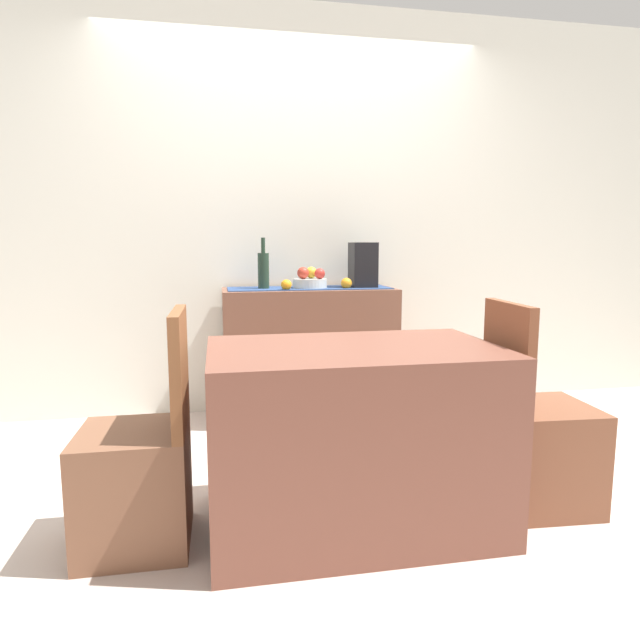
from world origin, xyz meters
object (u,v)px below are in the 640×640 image
(sideboard_console, at_px, (310,353))
(wine_bottle, at_px, (263,270))
(chair_by_corner, at_px, (539,446))
(dining_table, at_px, (353,436))
(fruit_bowl, at_px, (310,283))
(chair_near_window, at_px, (139,477))
(coffee_maker, at_px, (363,265))

(sideboard_console, xyz_separation_m, wine_bottle, (-0.30, 0.00, 0.55))
(chair_by_corner, bearing_deg, dining_table, -179.93)
(fruit_bowl, height_order, chair_near_window, fruit_bowl)
(sideboard_console, height_order, coffee_maker, coffee_maker)
(coffee_maker, height_order, chair_by_corner, coffee_maker)
(sideboard_console, bearing_deg, dining_table, -92.48)
(wine_bottle, distance_m, dining_table, 1.55)
(chair_near_window, bearing_deg, chair_by_corner, 0.04)
(fruit_bowl, bearing_deg, sideboard_console, 180.00)
(coffee_maker, height_order, chair_near_window, coffee_maker)
(dining_table, bearing_deg, chair_near_window, -179.99)
(coffee_maker, bearing_deg, chair_by_corner, -73.45)
(fruit_bowl, distance_m, chair_by_corner, 1.72)
(coffee_maker, bearing_deg, dining_table, -106.55)
(sideboard_console, xyz_separation_m, coffee_maker, (0.36, 0.00, 0.58))
(fruit_bowl, height_order, dining_table, fruit_bowl)
(wine_bottle, distance_m, chair_near_window, 1.69)
(fruit_bowl, relative_size, chair_near_window, 0.25)
(sideboard_console, distance_m, chair_by_corner, 1.62)
(sideboard_console, bearing_deg, fruit_bowl, 0.00)
(sideboard_console, height_order, chair_by_corner, chair_by_corner)
(dining_table, xyz_separation_m, chair_by_corner, (0.84, 0.00, -0.10))
(sideboard_console, relative_size, wine_bottle, 3.41)
(wine_bottle, distance_m, coffee_maker, 0.65)
(dining_table, bearing_deg, fruit_bowl, 87.40)
(wine_bottle, height_order, dining_table, wine_bottle)
(chair_near_window, relative_size, chair_by_corner, 1.00)
(chair_by_corner, bearing_deg, coffee_maker, 106.55)
(sideboard_console, height_order, chair_near_window, chair_near_window)
(fruit_bowl, height_order, wine_bottle, wine_bottle)
(fruit_bowl, xyz_separation_m, dining_table, (-0.06, -1.41, -0.52))
(dining_table, relative_size, chair_by_corner, 1.27)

